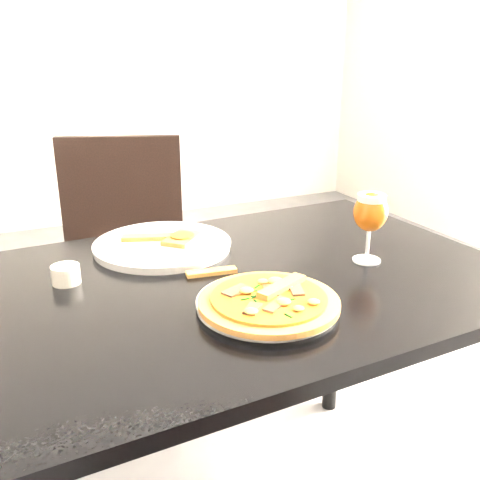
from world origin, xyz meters
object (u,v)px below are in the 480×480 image
chair_far (122,268)px  pizza (269,300)px  dining_table (238,313)px  beer_glass (371,213)px

chair_far → pizza: bearing=-64.5°
dining_table → beer_glass: 0.37m
dining_table → pizza: size_ratio=4.64×
dining_table → beer_glass: (0.31, -0.05, 0.21)m
chair_far → beer_glass: bearing=-41.6°
chair_far → beer_glass: (0.41, -0.75, 0.35)m
pizza → dining_table: bearing=84.9°
dining_table → chair_far: size_ratio=1.31×
pizza → chair_far: bearing=95.8°
dining_table → chair_far: (-0.11, 0.71, -0.14)m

